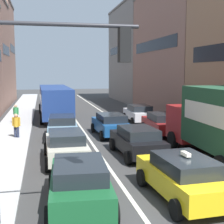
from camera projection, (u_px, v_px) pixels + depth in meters
ground_plane at (193, 209)px, 10.13m from camera, size 140.00×140.00×0.00m
sidewalk_left at (18, 120)px, 28.09m from camera, size 2.60×64.00×0.14m
lane_stripe_left at (75, 119)px, 29.15m from camera, size 0.16×60.00×0.01m
lane_stripe_right at (112, 118)px, 29.87m from camera, size 0.16×60.00×0.01m
building_row_right at (180, 53)px, 34.07m from camera, size 7.20×43.90×13.68m
traffic_light_pole at (47, 92)px, 7.62m from camera, size 3.58×0.38×5.50m
removalist_box_truck at (221, 121)px, 15.24m from camera, size 2.83×7.75×3.58m
taxi_centre_lane_front at (183, 176)px, 10.85m from camera, size 2.22×4.38×1.66m
sedan_left_lane_front at (79, 182)px, 10.30m from camera, size 2.28×4.40×1.49m
sedan_centre_lane_second at (137, 141)px, 16.42m from camera, size 2.18×4.36×1.49m
wagon_left_lane_second at (66, 145)px, 15.33m from camera, size 2.08×4.31×1.49m
hatchback_centre_lane_third at (111, 124)px, 21.55m from camera, size 2.18×4.36×1.49m
sedan_left_lane_third at (62, 126)px, 20.77m from camera, size 2.22×4.38×1.49m
sedan_right_lane_behind_truck at (162, 123)px, 21.92m from camera, size 2.25×4.39×1.49m
wagon_right_lane_far at (139, 113)px, 27.24m from camera, size 2.16×4.35×1.49m
bus_mid_queue_primary at (55, 99)px, 29.36m from camera, size 2.94×10.54×2.90m
pedestrian_mid_sidewalk at (16, 113)px, 25.86m from camera, size 0.45×0.37×1.66m
pedestrian_far_sidewalk at (16, 125)px, 20.35m from camera, size 0.51×0.34×1.66m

